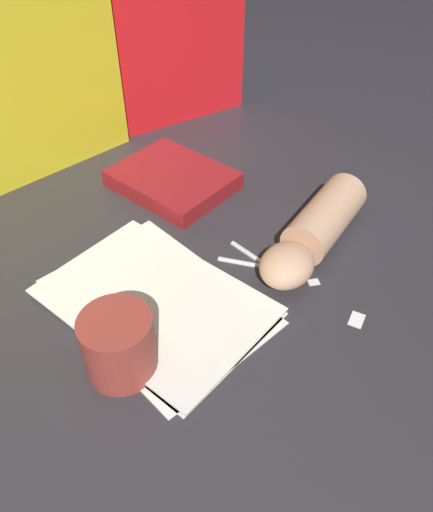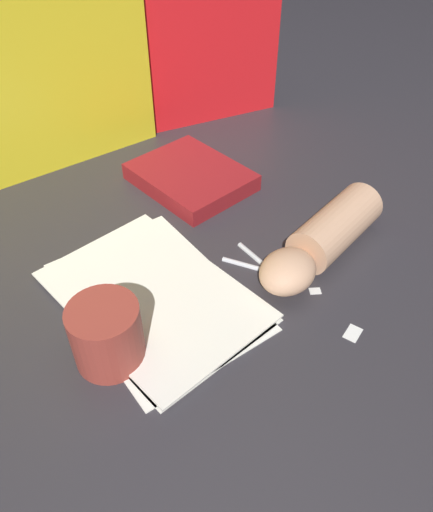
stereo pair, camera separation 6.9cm
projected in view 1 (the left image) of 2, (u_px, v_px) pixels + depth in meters
name	position (u px, v px, depth m)	size (l,w,h in m)	color
ground_plane	(213.00, 264.00, 0.81)	(6.00, 6.00, 0.00)	#2D2B30
backdrop_panel_center	(134.00, 49.00, 1.02)	(0.53, 0.13, 0.37)	red
paper_stack	(155.00, 300.00, 0.75)	(0.26, 0.35, 0.01)	white
book_closed	(173.00, 179.00, 0.97)	(0.19, 0.23, 0.03)	maroon
scissors	(273.00, 267.00, 0.80)	(0.09, 0.14, 0.01)	silver
hand_forearm	(315.00, 231.00, 0.81)	(0.29, 0.13, 0.08)	tan
paper_scrap_near	(357.00, 320.00, 0.72)	(0.03, 0.03, 0.00)	white
paper_scrap_mid	(314.00, 282.00, 0.78)	(0.02, 0.02, 0.00)	white
mug	(119.00, 345.00, 0.63)	(0.09, 0.09, 0.09)	#99382D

